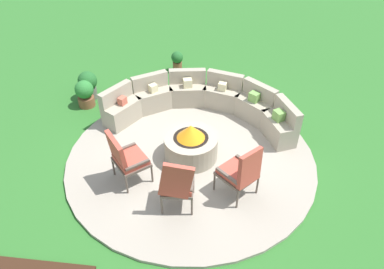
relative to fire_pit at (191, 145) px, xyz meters
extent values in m
plane|color=#2D6B28|center=(0.00, 0.00, -0.36)|extent=(24.00, 24.00, 0.00)
cylinder|color=#9E9384|center=(0.00, 0.00, -0.33)|extent=(4.91, 4.91, 0.06)
cylinder|color=#9E937F|center=(0.00, 0.00, -0.06)|extent=(1.05, 1.05, 0.48)
cylinder|color=black|center=(0.00, 0.00, 0.15)|extent=(0.68, 0.68, 0.06)
cone|color=orange|center=(0.00, 0.00, 0.32)|extent=(0.55, 0.55, 0.28)
cube|color=#9E937F|center=(1.75, 0.78, -0.05)|extent=(0.76, 0.96, 0.49)
cube|color=#9E937F|center=(1.88, 0.84, 0.36)|extent=(0.49, 0.84, 0.34)
cube|color=#9E937F|center=(1.26, 1.44, -0.05)|extent=(0.94, 0.90, 0.49)
cube|color=#9E937F|center=(1.35, 1.55, 0.36)|extent=(0.75, 0.68, 0.34)
cube|color=#9E937F|center=(0.53, 1.84, -0.05)|extent=(0.94, 0.67, 0.49)
cube|color=#9E937F|center=(0.57, 1.98, 0.36)|extent=(0.86, 0.39, 0.34)
cube|color=#9E937F|center=(-0.30, 1.89, -0.05)|extent=(0.91, 0.58, 0.49)
cube|color=#9E937F|center=(-0.32, 2.03, 0.36)|extent=(0.87, 0.29, 0.34)
cube|color=#9E937F|center=(-1.07, 1.59, -0.05)|extent=(0.96, 0.85, 0.49)
cube|color=#9E937F|center=(-1.15, 1.71, 0.36)|extent=(0.80, 0.61, 0.34)
cube|color=#9E937F|center=(-1.64, 0.99, -0.05)|extent=(0.83, 0.96, 0.49)
cube|color=#9E937F|center=(-1.76, 1.07, 0.36)|extent=(0.58, 0.81, 0.34)
cube|color=beige|center=(-1.04, 1.55, 0.28)|extent=(0.23, 0.23, 0.17)
cube|color=#BC5B47|center=(-1.60, 0.96, 0.28)|extent=(0.20, 0.21, 0.16)
cube|color=#70A34C|center=(1.22, 1.41, 0.30)|extent=(0.27, 0.26, 0.20)
cube|color=beige|center=(0.52, 1.79, 0.28)|extent=(0.21, 0.19, 0.18)
cube|color=#70A34C|center=(1.70, 0.76, 0.30)|extent=(0.26, 0.27, 0.21)
cube|color=beige|center=(-0.29, 1.84, 0.29)|extent=(0.24, 0.22, 0.20)
cylinder|color=brown|center=(-0.98, -0.35, -0.11)|extent=(0.04, 0.04, 0.38)
cylinder|color=brown|center=(-0.62, -0.78, -0.11)|extent=(0.04, 0.04, 0.38)
cylinder|color=brown|center=(-1.37, -0.68, -0.11)|extent=(0.04, 0.04, 0.38)
cylinder|color=brown|center=(-1.00, -1.11, -0.11)|extent=(0.04, 0.04, 0.38)
cube|color=brown|center=(-0.99, -0.73, 0.11)|extent=(0.80, 0.81, 0.05)
cube|color=#B24738|center=(-0.99, -0.73, 0.18)|extent=(0.74, 0.74, 0.09)
cube|color=#B24738|center=(-1.17, -0.88, 0.45)|extent=(0.43, 0.57, 0.70)
cube|color=brown|center=(-1.17, -0.53, 0.24)|extent=(0.38, 0.34, 0.04)
cube|color=brown|center=(-0.82, -0.93, 0.24)|extent=(0.38, 0.34, 0.04)
cylinder|color=brown|center=(-0.34, -1.00, -0.11)|extent=(0.04, 0.04, 0.38)
cylinder|color=brown|center=(0.16, -0.97, -0.11)|extent=(0.04, 0.04, 0.38)
cylinder|color=brown|center=(-0.31, -1.49, -0.11)|extent=(0.04, 0.04, 0.38)
cylinder|color=brown|center=(0.19, -1.46, -0.11)|extent=(0.04, 0.04, 0.38)
cube|color=brown|center=(-0.08, -1.23, 0.11)|extent=(0.57, 0.57, 0.05)
cube|color=#B24738|center=(-0.08, -1.23, 0.18)|extent=(0.52, 0.52, 0.09)
cube|color=#B24738|center=(-0.06, -1.46, 0.46)|extent=(0.60, 0.12, 0.72)
cube|color=brown|center=(-0.31, -1.24, 0.24)|extent=(0.08, 0.46, 0.04)
cube|color=brown|center=(0.16, -1.22, 0.24)|extent=(0.08, 0.46, 0.04)
cylinder|color=brown|center=(0.52, -0.85, -0.11)|extent=(0.04, 0.04, 0.38)
cylinder|color=brown|center=(0.86, -0.47, -0.11)|extent=(0.04, 0.04, 0.38)
cylinder|color=brown|center=(0.93, -1.22, -0.11)|extent=(0.04, 0.04, 0.38)
cylinder|color=brown|center=(1.27, -0.85, -0.11)|extent=(0.04, 0.04, 0.38)
cube|color=brown|center=(0.90, -0.85, 0.11)|extent=(0.81, 0.80, 0.05)
cube|color=#B24738|center=(0.90, -0.85, 0.18)|extent=(0.74, 0.74, 0.09)
cube|color=#B24738|center=(1.08, -1.02, 0.45)|extent=(0.40, 0.49, 0.67)
cube|color=brown|center=(0.73, -1.03, 0.24)|extent=(0.41, 0.38, 0.04)
cube|color=brown|center=(1.06, -0.67, 0.24)|extent=(0.41, 0.38, 0.04)
cylinder|color=#605B56|center=(-2.75, 1.95, -0.21)|extent=(0.35, 0.35, 0.29)
sphere|color=#236028|center=(-2.75, 1.95, 0.13)|extent=(0.46, 0.46, 0.46)
cylinder|color=brown|center=(-2.72, 1.62, -0.24)|extent=(0.39, 0.39, 0.23)
sphere|color=#2D7A33|center=(-2.72, 1.62, 0.09)|extent=(0.43, 0.43, 0.43)
sphere|color=#E55638|center=(-2.66, 1.62, 0.19)|extent=(0.17, 0.17, 0.17)
cylinder|color=brown|center=(-0.79, 3.59, -0.22)|extent=(0.25, 0.25, 0.28)
sphere|color=#236028|center=(-0.79, 3.59, 0.06)|extent=(0.32, 0.32, 0.32)
camera|label=1|loc=(0.63, -5.35, 4.50)|focal=33.71mm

